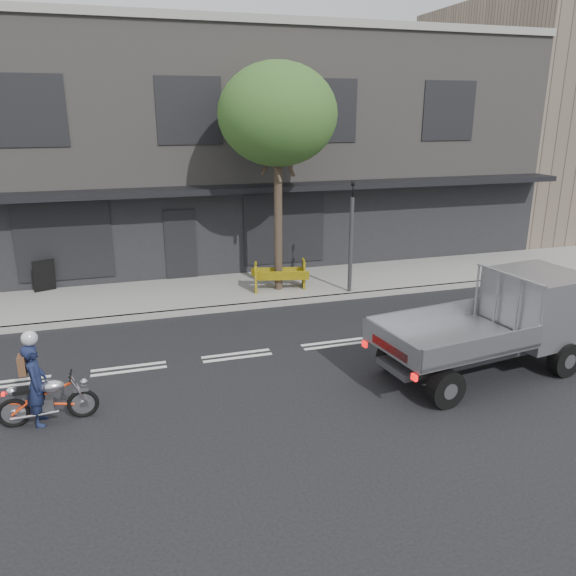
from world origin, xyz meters
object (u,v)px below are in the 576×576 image
Objects in this scene: traffic_light_pole at (351,243)px; motorcycle at (48,399)px; construction_barrier at (282,277)px; rider at (36,385)px; sandwich_board at (44,276)px; flatbed_ute at (522,312)px; street_tree at (278,115)px.

traffic_light_pole is 2.02× the size of motorcycle.
motorcycle is 8.37m from construction_barrier.
sandwich_board is at bearing 4.44° from rider.
rider is at bearing -137.18° from construction_barrier.
traffic_light_pole is 9.28m from sandwich_board.
construction_barrier is at bearing 163.64° from traffic_light_pole.
flatbed_ute is (9.82, -0.39, 0.47)m from rider.
rider is 7.86m from sandwich_board.
street_tree is 4.23m from traffic_light_pole.
street_tree is 9.75m from rider.
motorcycle is 1.72× the size of sandwich_board.
flatbed_ute is at bearing -59.65° from construction_barrier.
motorcycle is at bearing -134.95° from street_tree.
traffic_light_pole reaches higher than construction_barrier.
rider is (-6.18, -6.04, -4.51)m from street_tree.
street_tree is at bearing 98.31° from construction_barrier.
street_tree is at bearing 156.97° from traffic_light_pole.
traffic_light_pole reaches higher than rider.
flatbed_ute is 4.88× the size of sandwich_board.
flatbed_ute is at bearing -57.82° from sandwich_board.
street_tree reaches higher than rider.
sandwich_board is at bearing 165.36° from street_tree.
rider is at bearing -147.61° from traffic_light_pole.
sandwich_board is (-10.49, 8.22, -0.59)m from flatbed_ute.
motorcycle is (-6.03, -6.04, -4.82)m from street_tree.
street_tree is 1.93× the size of traffic_light_pole.
rider reaches higher than construction_barrier.
street_tree is 4.13× the size of construction_barrier.
motorcycle is 0.34m from rider.
traffic_light_pole is 9.73m from rider.
street_tree reaches higher than flatbed_ute.
flatbed_ute is (9.67, -0.39, 0.78)m from motorcycle.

